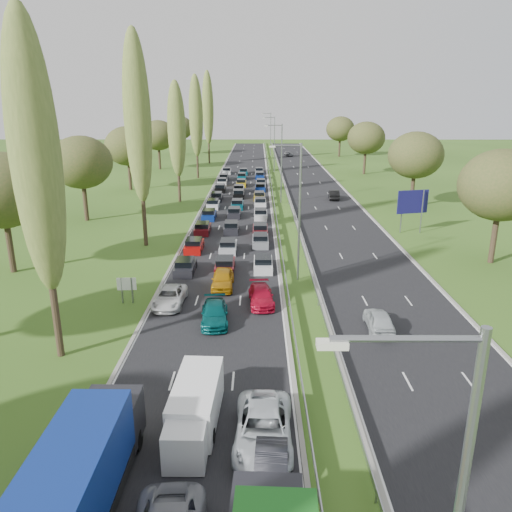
{
  "coord_description": "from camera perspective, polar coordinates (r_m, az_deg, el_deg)",
  "views": [
    {
      "loc": [
        0.93,
        0.9,
        15.38
      ],
      "look_at": [
        0.74,
        45.24,
        1.5
      ],
      "focal_mm": 35.0,
      "sensor_mm": 36.0,
      "label": 1
    }
  ],
  "objects": [
    {
      "name": "ground",
      "position": [
        80.66,
        2.8,
        6.37
      ],
      "size": [
        260.0,
        260.0,
        0.0
      ],
      "primitive_type": "plane",
      "color": "#314F18",
      "rests_on": "ground"
    },
    {
      "name": "near_car_7",
      "position": [
        36.28,
        -4.75,
        -6.56
      ],
      "size": [
        2.23,
        4.79,
        1.35
      ],
      "primitive_type": "imported",
      "rotation": [
        0.0,
        0.0,
        0.07
      ],
      "color": "#054B4C",
      "rests_on": "near_carriageway"
    },
    {
      "name": "direction_sign",
      "position": [
        62.71,
        17.46,
        5.73
      ],
      "size": [
        3.9,
        1.09,
        5.2
      ],
      "color": "gray",
      "rests_on": "ground"
    },
    {
      "name": "near_car_9",
      "position": [
        22.74,
        1.74,
        -22.91
      ],
      "size": [
        1.59,
        4.06,
        1.32
      ],
      "primitive_type": "imported",
      "rotation": [
        0.0,
        0.0,
        -0.05
      ],
      "color": "black",
      "rests_on": "near_carriageway"
    },
    {
      "name": "info_sign",
      "position": [
        40.55,
        -14.55,
        -3.42
      ],
      "size": [
        1.5,
        0.17,
        2.1
      ],
      "color": "gray",
      "rests_on": "ground"
    },
    {
      "name": "woodland_left",
      "position": [
        66.29,
        -20.29,
        9.66
      ],
      "size": [
        8.0,
        166.0,
        11.1
      ],
      "color": "#2D2116",
      "rests_on": "ground"
    },
    {
      "name": "far_car_2",
      "position": [
        146.17,
        3.76,
        11.57
      ],
      "size": [
        2.46,
        4.84,
        1.31
      ],
      "primitive_type": "imported",
      "rotation": [
        0.0,
        0.0,
        3.2
      ],
      "color": "gray",
      "rests_on": "far_carriageway"
    },
    {
      "name": "far_carriageway",
      "position": [
        83.68,
        7.38,
        6.65
      ],
      "size": [
        10.5,
        215.0,
        0.04
      ],
      "primitive_type": "cube",
      "color": "black",
      "rests_on": "ground"
    },
    {
      "name": "traffic_queue_fill",
      "position": [
        78.0,
        -2.12,
        6.33
      ],
      "size": [
        9.1,
        69.5,
        0.8
      ],
      "color": "black",
      "rests_on": "ground"
    },
    {
      "name": "near_car_10",
      "position": [
        24.48,
        0.85,
        -19.11
      ],
      "size": [
        2.83,
        5.86,
        1.61
      ],
      "primitive_type": "imported",
      "rotation": [
        0.0,
        0.0,
        -0.03
      ],
      "color": "silver",
      "rests_on": "near_carriageway"
    },
    {
      "name": "woodland_right",
      "position": [
        70.12,
        19.77,
        10.08
      ],
      "size": [
        8.0,
        153.0,
        11.1
      ],
      "color": "#2D2116",
      "rests_on": "ground"
    },
    {
      "name": "near_car_2",
      "position": [
        39.64,
        -9.85,
        -4.64
      ],
      "size": [
        2.35,
        4.89,
        1.35
      ],
      "primitive_type": "imported",
      "rotation": [
        0.0,
        0.0,
        -0.02
      ],
      "color": "silver",
      "rests_on": "near_carriageway"
    },
    {
      "name": "poplar_row",
      "position": [
        68.47,
        -10.56,
        14.6
      ],
      "size": [
        2.8,
        127.8,
        22.44
      ],
      "color": "#2D2116",
      "rests_on": "ground"
    },
    {
      "name": "blue_lorry",
      "position": [
        21.77,
        -18.83,
        -21.75
      ],
      "size": [
        2.49,
        8.96,
        3.78
      ],
      "rotation": [
        0.0,
        0.0,
        -0.01
      ],
      "color": "black",
      "rests_on": "near_carriageway"
    },
    {
      "name": "near_car_8",
      "position": [
        42.67,
        -3.83,
        -2.66
      ],
      "size": [
        1.84,
        4.53,
        1.54
      ],
      "primitive_type": "imported",
      "rotation": [
        0.0,
        0.0,
        0.01
      ],
      "color": "#AD740B",
      "rests_on": "near_carriageway"
    },
    {
      "name": "lamp_columns",
      "position": [
        77.75,
        2.93,
        10.43
      ],
      "size": [
        0.18,
        140.18,
        12.0
      ],
      "color": "gray",
      "rests_on": "ground"
    },
    {
      "name": "near_carriageway",
      "position": [
        83.1,
        -1.96,
        6.71
      ],
      "size": [
        10.5,
        215.0,
        0.04
      ],
      "primitive_type": "cube",
      "color": "black",
      "rests_on": "ground"
    },
    {
      "name": "central_reservation",
      "position": [
        83.01,
        2.73,
        7.07
      ],
      "size": [
        2.36,
        215.0,
        0.32
      ],
      "color": "gray",
      "rests_on": "ground"
    },
    {
      "name": "far_car_0",
      "position": [
        36.06,
        13.89,
        -7.11
      ],
      "size": [
        1.83,
        4.28,
        1.44
      ],
      "primitive_type": "imported",
      "rotation": [
        0.0,
        0.0,
        3.11
      ],
      "color": "#AFB6B9",
      "rests_on": "far_carriageway"
    },
    {
      "name": "white_van_rear",
      "position": [
        24.8,
        -7.51,
        -18.32
      ],
      "size": [
        1.84,
        4.7,
        1.89
      ],
      "rotation": [
        0.0,
        0.0,
        -0.01
      ],
      "color": "silver",
      "rests_on": "near_carriageway"
    },
    {
      "name": "white_van_front",
      "position": [
        26.15,
        -6.73,
        -15.85
      ],
      "size": [
        2.11,
        5.37,
        2.16
      ],
      "rotation": [
        0.0,
        0.0,
        -0.04
      ],
      "color": "white",
      "rests_on": "near_carriageway"
    },
    {
      "name": "far_car_1",
      "position": [
        82.28,
        8.89,
        6.94
      ],
      "size": [
        1.89,
        4.61,
        1.49
      ],
      "primitive_type": "imported",
      "rotation": [
        0.0,
        0.0,
        3.07
      ],
      "color": "black",
      "rests_on": "far_carriageway"
    },
    {
      "name": "near_car_11",
      "position": [
        39.3,
        0.59,
        -4.58
      ],
      "size": [
        2.2,
        4.7,
        1.33
      ],
      "primitive_type": "imported",
      "rotation": [
        0.0,
        0.0,
        0.08
      ],
      "color": "#AF0A25",
      "rests_on": "near_carriageway"
    }
  ]
}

